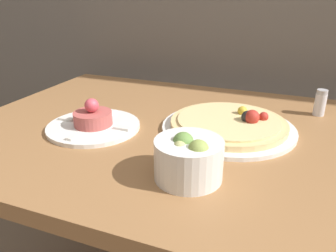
% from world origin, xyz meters
% --- Properties ---
extents(dining_table, '(1.17, 0.78, 0.80)m').
position_xyz_m(dining_table, '(0.00, 0.39, 0.68)').
color(dining_table, olive).
rests_on(dining_table, ground_plane).
extents(pizza_plate, '(0.33, 0.33, 0.06)m').
position_xyz_m(pizza_plate, '(0.08, 0.43, 0.81)').
color(pizza_plate, white).
rests_on(pizza_plate, dining_table).
extents(tartare_plate, '(0.23, 0.23, 0.08)m').
position_xyz_m(tartare_plate, '(-0.24, 0.32, 0.81)').
color(tartare_plate, white).
rests_on(tartare_plate, dining_table).
extents(small_bowl, '(0.13, 0.13, 0.09)m').
position_xyz_m(small_bowl, '(0.05, 0.18, 0.84)').
color(small_bowl, white).
rests_on(small_bowl, dining_table).
extents(salt_shaker, '(0.03, 0.03, 0.07)m').
position_xyz_m(salt_shaker, '(0.29, 0.62, 0.83)').
color(salt_shaker, silver).
rests_on(salt_shaker, dining_table).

